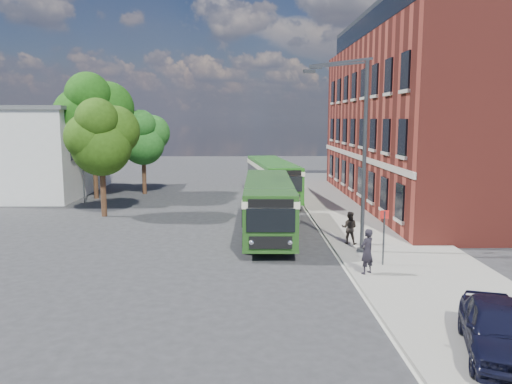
{
  "coord_description": "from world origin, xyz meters",
  "views": [
    {
      "loc": [
        -0.33,
        -24.76,
        6.37
      ],
      "look_at": [
        0.34,
        3.45,
        2.2
      ],
      "focal_mm": 35.0,
      "sensor_mm": 36.0,
      "label": 1
    }
  ],
  "objects_px": {
    "bus_rear": "(272,176)",
    "parked_car": "(498,329)",
    "street_lamp": "(357,153)",
    "bus_front": "(268,202)"
  },
  "relations": [
    {
      "from": "street_lamp",
      "to": "parked_car",
      "type": "bearing_deg",
      "value": -81.71
    },
    {
      "from": "bus_front",
      "to": "parked_car",
      "type": "bearing_deg",
      "value": -70.03
    },
    {
      "from": "bus_front",
      "to": "parked_car",
      "type": "height_order",
      "value": "bus_front"
    },
    {
      "from": "bus_rear",
      "to": "parked_car",
      "type": "distance_m",
      "value": 27.55
    },
    {
      "from": "bus_rear",
      "to": "parked_car",
      "type": "relative_size",
      "value": 2.87
    },
    {
      "from": "street_lamp",
      "to": "bus_rear",
      "type": "bearing_deg",
      "value": 99.97
    },
    {
      "from": "street_lamp",
      "to": "parked_car",
      "type": "xyz_separation_m",
      "value": [
        1.52,
        -10.45,
        -3.91
      ]
    },
    {
      "from": "bus_rear",
      "to": "street_lamp",
      "type": "bearing_deg",
      "value": -80.03
    },
    {
      "from": "bus_front",
      "to": "parked_car",
      "type": "distance_m",
      "value": 15.72
    },
    {
      "from": "bus_rear",
      "to": "parked_car",
      "type": "bearing_deg",
      "value": -80.68
    }
  ]
}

